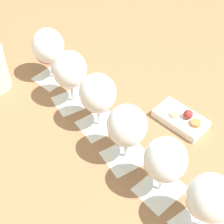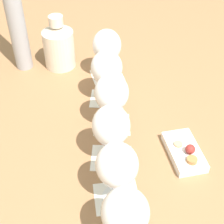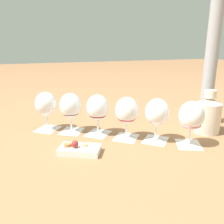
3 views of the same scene
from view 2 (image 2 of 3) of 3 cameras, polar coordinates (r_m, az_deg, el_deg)
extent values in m
plane|color=#936642|center=(0.99, -0.13, -4.60)|extent=(8.00, 8.00, 0.00)
cube|color=silver|center=(1.23, -0.81, 6.13)|extent=(0.14, 0.13, 0.00)
cube|color=silver|center=(1.13, -0.83, 2.23)|extent=(0.14, 0.14, 0.00)
cube|color=silver|center=(1.03, -0.07, -2.09)|extent=(0.14, 0.14, 0.00)
cube|color=silver|center=(0.94, -0.14, -7.64)|extent=(0.14, 0.14, 0.00)
cube|color=silver|center=(0.86, 0.76, -13.94)|extent=(0.14, 0.14, 0.00)
cylinder|color=white|center=(1.23, -0.81, 6.27)|extent=(0.07, 0.07, 0.01)
cylinder|color=white|center=(1.21, -0.83, 7.69)|extent=(0.01, 0.01, 0.07)
ellipsoid|color=white|center=(1.16, -0.87, 11.02)|extent=(0.10, 0.10, 0.11)
ellipsoid|color=pink|center=(1.18, -0.85, 9.45)|extent=(0.08, 0.08, 0.02)
cylinder|color=white|center=(1.12, -0.83, 2.38)|extent=(0.07, 0.07, 0.01)
cylinder|color=white|center=(1.10, -0.85, 3.85)|extent=(0.01, 0.01, 0.07)
ellipsoid|color=white|center=(1.05, -0.89, 7.37)|extent=(0.10, 0.10, 0.11)
ellipsoid|color=#C94F59|center=(1.07, -0.88, 6.12)|extent=(0.08, 0.08, 0.04)
cylinder|color=white|center=(1.03, -0.07, -1.94)|extent=(0.07, 0.07, 0.01)
cylinder|color=white|center=(1.01, -0.07, -0.43)|extent=(0.01, 0.01, 0.07)
ellipsoid|color=white|center=(0.95, -0.07, 3.22)|extent=(0.10, 0.10, 0.11)
ellipsoid|color=#A7323C|center=(0.97, -0.07, 1.79)|extent=(0.08, 0.08, 0.04)
cylinder|color=white|center=(0.94, -0.14, -7.49)|extent=(0.07, 0.07, 0.01)
cylinder|color=white|center=(0.91, -0.15, -5.99)|extent=(0.01, 0.01, 0.07)
ellipsoid|color=white|center=(0.85, -0.16, -2.29)|extent=(0.10, 0.10, 0.11)
ellipsoid|color=maroon|center=(0.87, -0.15, -3.72)|extent=(0.08, 0.08, 0.04)
cylinder|color=white|center=(0.86, 0.76, -13.80)|extent=(0.07, 0.07, 0.01)
cylinder|color=white|center=(0.83, 0.79, -12.37)|extent=(0.01, 0.01, 0.07)
ellipsoid|color=white|center=(0.77, 0.84, -8.79)|extent=(0.10, 0.10, 0.11)
ellipsoid|color=#4D1525|center=(0.79, 0.82, -10.13)|extent=(0.08, 0.08, 0.04)
ellipsoid|color=white|center=(0.70, 2.22, -16.38)|extent=(0.10, 0.10, 0.11)
ellipsoid|color=black|center=(0.72, 2.16, -17.46)|extent=(0.08, 0.08, 0.05)
cylinder|color=beige|center=(1.26, -8.78, 10.31)|extent=(0.11, 0.11, 0.14)
cone|color=beige|center=(1.23, -9.17, 13.51)|extent=(0.11, 0.11, 0.02)
cylinder|color=beige|center=(1.21, -9.32, 14.73)|extent=(0.05, 0.05, 0.03)
cube|color=white|center=(0.96, 11.88, -6.49)|extent=(0.14, 0.17, 0.02)
cylinder|color=#B2703D|center=(0.92, 13.16, -7.79)|extent=(0.03, 0.03, 0.01)
cylinder|color=tan|center=(0.96, 10.95, -5.27)|extent=(0.02, 0.02, 0.01)
sphere|color=maroon|center=(0.94, 12.87, -6.04)|extent=(0.03, 0.03, 0.03)
camera|label=1|loc=(0.38, -67.63, 22.50)|focal=55.00mm
camera|label=3|loc=(1.40, 43.04, 18.01)|focal=38.00mm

